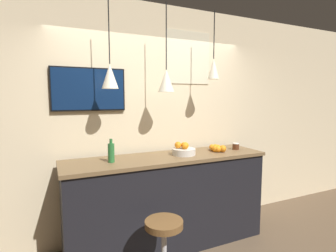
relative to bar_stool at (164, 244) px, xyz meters
name	(u,v)px	position (x,y,z in m)	size (l,w,h in m)	color
back_wall	(154,121)	(0.33, 1.05, 1.04)	(8.00, 0.06, 2.90)	beige
service_counter	(168,201)	(0.33, 0.62, 0.13)	(2.37, 0.62, 1.08)	black
bar_stool	(164,244)	(0.00, 0.00, 0.00)	(0.42, 0.42, 0.64)	#B7B7BC
fruit_bowl	(184,150)	(0.53, 0.61, 0.72)	(0.27, 0.27, 0.16)	beige
orange_pile	(217,148)	(1.01, 0.61, 0.70)	(0.16, 0.26, 0.09)	orange
juice_bottle	(111,152)	(-0.33, 0.61, 0.77)	(0.07, 0.07, 0.25)	#286B33
spread_jar	(236,146)	(1.30, 0.61, 0.70)	(0.09, 0.09, 0.08)	#562D19
pendant_lamp_left	(110,76)	(-0.31, 0.67, 1.56)	(0.17, 0.17, 0.96)	black
pendant_lamp_middle	(166,80)	(0.33, 0.67, 1.53)	(0.19, 0.19, 0.99)	black
pendant_lamp_right	(214,69)	(0.97, 0.67, 1.69)	(0.14, 0.14, 0.83)	black
mounted_tv	(89,89)	(-0.48, 0.99, 1.43)	(0.81, 0.04, 0.48)	black
wall_poster	(188,58)	(0.80, 1.01, 1.86)	(0.64, 0.01, 0.68)	beige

